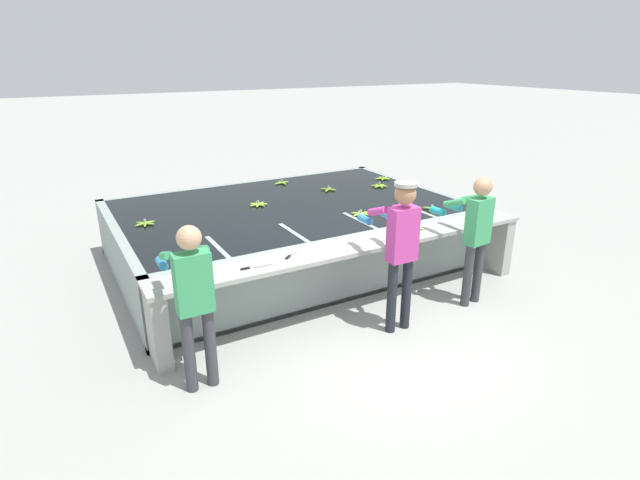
# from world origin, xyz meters

# --- Properties ---
(ground_plane) EXTENTS (80.00, 80.00, 0.00)m
(ground_plane) POSITION_xyz_m (0.00, 0.00, 0.00)
(ground_plane) COLOR #999993
(ground_plane) RESTS_ON ground
(wash_tank) EXTENTS (4.96, 3.37, 0.86)m
(wash_tank) POSITION_xyz_m (0.00, 2.12, 0.43)
(wash_tank) COLOR gray
(wash_tank) RESTS_ON ground
(work_ledge) EXTENTS (4.96, 0.45, 0.86)m
(work_ledge) POSITION_xyz_m (0.00, 0.23, 0.63)
(work_ledge) COLOR #9E9E99
(work_ledge) RESTS_ON ground
(worker_0) EXTENTS (0.41, 0.71, 1.61)m
(worker_0) POSITION_xyz_m (-2.13, -0.30, 0.96)
(worker_0) COLOR #38383D
(worker_0) RESTS_ON ground
(worker_1) EXTENTS (0.42, 0.73, 1.72)m
(worker_1) POSITION_xyz_m (0.13, -0.37, 1.05)
(worker_1) COLOR #1E2328
(worker_1) RESTS_ON ground
(worker_2) EXTENTS (0.46, 0.73, 1.62)m
(worker_2) POSITION_xyz_m (1.32, -0.30, 0.97)
(worker_2) COLOR #38383D
(worker_2) RESTS_ON ground
(banana_bunch_floating_0) EXTENTS (0.25, 0.25, 0.08)m
(banana_bunch_floating_0) POSITION_xyz_m (1.68, 0.87, 0.88)
(banana_bunch_floating_0) COLOR #75A333
(banana_bunch_floating_0) RESTS_ON wash_tank
(banana_bunch_floating_1) EXTENTS (0.28, 0.28, 0.08)m
(banana_bunch_floating_1) POSITION_xyz_m (1.81, 2.33, 0.88)
(banana_bunch_floating_1) COLOR #7FAD33
(banana_bunch_floating_1) RESTS_ON wash_tank
(banana_bunch_floating_2) EXTENTS (0.28, 0.28, 0.08)m
(banana_bunch_floating_2) POSITION_xyz_m (-0.41, 2.30, 0.88)
(banana_bunch_floating_2) COLOR #8CB738
(banana_bunch_floating_2) RESTS_ON wash_tank
(banana_bunch_floating_3) EXTENTS (0.28, 0.27, 0.08)m
(banana_bunch_floating_3) POSITION_xyz_m (2.18, 2.74, 0.88)
(banana_bunch_floating_3) COLOR #8CB738
(banana_bunch_floating_3) RESTS_ON wash_tank
(banana_bunch_floating_4) EXTENTS (0.28, 0.28, 0.08)m
(banana_bunch_floating_4) POSITION_xyz_m (-2.05, 2.21, 0.88)
(banana_bunch_floating_4) COLOR #75A333
(banana_bunch_floating_4) RESTS_ON wash_tank
(banana_bunch_floating_5) EXTENTS (0.28, 0.28, 0.08)m
(banana_bunch_floating_5) POSITION_xyz_m (0.64, 1.16, 0.88)
(banana_bunch_floating_5) COLOR #93BC3D
(banana_bunch_floating_5) RESTS_ON wash_tank
(banana_bunch_floating_6) EXTENTS (0.23, 0.23, 0.08)m
(banana_bunch_floating_6) POSITION_xyz_m (0.94, 2.55, 0.88)
(banana_bunch_floating_6) COLOR #75A333
(banana_bunch_floating_6) RESTS_ON wash_tank
(banana_bunch_floating_7) EXTENTS (0.28, 0.28, 0.08)m
(banana_bunch_floating_7) POSITION_xyz_m (0.47, 3.34, 0.88)
(banana_bunch_floating_7) COLOR #7FAD33
(banana_bunch_floating_7) RESTS_ON wash_tank
(banana_bunch_ledge_0) EXTENTS (0.28, 0.28, 0.08)m
(banana_bunch_ledge_0) POSITION_xyz_m (0.86, 0.26, 0.88)
(banana_bunch_ledge_0) COLOR #7FAD33
(banana_bunch_ledge_0) RESTS_ON work_ledge
(knife_0) EXTENTS (0.35, 0.04, 0.02)m
(knife_0) POSITION_xyz_m (-1.38, 0.19, 0.87)
(knife_0) COLOR silver
(knife_0) RESTS_ON work_ledge
(knife_1) EXTENTS (0.29, 0.24, 0.02)m
(knife_1) POSITION_xyz_m (-0.87, 0.30, 0.87)
(knife_1) COLOR silver
(knife_1) RESTS_ON work_ledge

